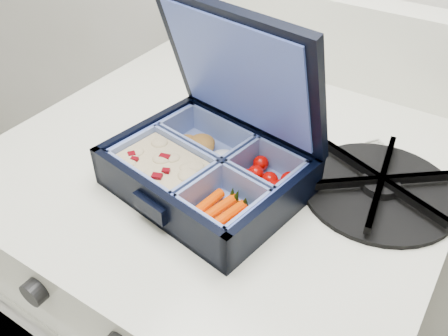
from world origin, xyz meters
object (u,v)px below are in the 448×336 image
Objects in this scene: bento_box at (206,171)px; burner_grate at (381,184)px; fork at (316,164)px; stove at (230,327)px.

burner_grate is (0.19, 0.11, -0.01)m from bento_box.
burner_grate is 1.03× the size of fork.
fork is (0.12, 0.02, 0.47)m from stove.
bento_box is 1.20× the size of fork.
stove is 4.83× the size of fork.
stove is 4.02× the size of bento_box.
fork is (-0.09, 0.01, -0.01)m from burner_grate.
burner_grate is at bearing 5.06° from stove.
stove is 0.51m from bento_box.
bento_box is 0.16m from fork.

